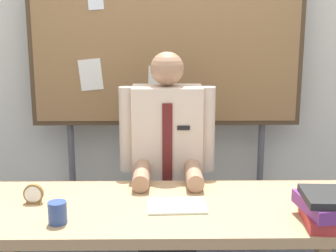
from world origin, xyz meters
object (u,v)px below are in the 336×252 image
(book_stack, at_px, (327,207))
(desk_clock, at_px, (34,195))
(open_notebook, at_px, (177,206))
(coffee_mug, at_px, (58,213))
(desk, at_px, (168,223))
(person, at_px, (167,182))
(bulletin_board, at_px, (166,40))

(book_stack, bearing_deg, desk_clock, 169.56)
(open_notebook, distance_m, desk_clock, 0.69)
(coffee_mug, bearing_deg, open_notebook, 18.52)
(desk_clock, bearing_deg, coffee_mug, -54.80)
(book_stack, bearing_deg, desk, 163.13)
(person, relative_size, open_notebook, 5.15)
(desk, xyz_separation_m, open_notebook, (0.04, -0.02, 0.09))
(desk, relative_size, coffee_mug, 18.81)
(desk, distance_m, person, 0.55)
(bulletin_board, bearing_deg, desk, -89.97)
(person, relative_size, desk_clock, 14.80)
(desk, bearing_deg, person, 90.00)
(desk, relative_size, open_notebook, 6.70)
(person, xyz_separation_m, book_stack, (0.68, -0.76, 0.15))
(person, height_order, coffee_mug, person)
(desk_clock, bearing_deg, open_notebook, -4.81)
(book_stack, height_order, coffee_mug, book_stack)
(desk, bearing_deg, desk_clock, 176.66)
(person, xyz_separation_m, open_notebook, (0.04, -0.57, 0.08))
(person, relative_size, bulletin_board, 0.69)
(coffee_mug, bearing_deg, desk, 21.94)
(book_stack, bearing_deg, coffee_mug, 179.38)
(book_stack, xyz_separation_m, coffee_mug, (-1.17, 0.01, -0.02))
(book_stack, relative_size, open_notebook, 1.13)
(bulletin_board, distance_m, open_notebook, 1.23)
(bulletin_board, relative_size, open_notebook, 7.48)
(person, height_order, open_notebook, person)
(book_stack, xyz_separation_m, desk_clock, (-1.33, 0.25, -0.03))
(person, height_order, book_stack, person)
(person, distance_m, coffee_mug, 0.90)
(person, distance_m, book_stack, 1.03)
(bulletin_board, distance_m, book_stack, 1.52)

